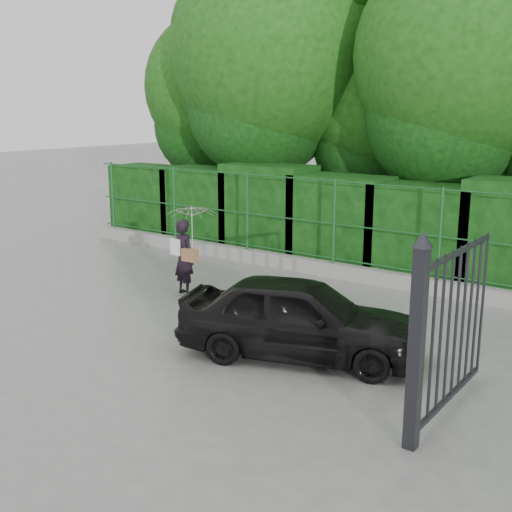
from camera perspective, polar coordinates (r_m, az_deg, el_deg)
The scene contains 8 objects.
ground at distance 10.62m, azimuth -7.29°, elevation -6.56°, with size 80.00×80.00×0.00m, color gray.
kerb at distance 14.03m, azimuth 5.41°, elevation -0.99°, with size 14.00×0.25×0.30m, color #9E9E99.
fence at distance 13.70m, azimuth 6.30°, elevation 3.14°, with size 14.13×0.06×1.80m.
hedge at distance 14.62m, azimuth 8.01°, elevation 3.14°, with size 14.20×1.20×2.25m.
trees at distance 16.06m, azimuth 15.67°, elevation 16.46°, with size 17.10×6.15×8.08m.
gate at distance 7.29m, azimuth 15.52°, elevation -6.40°, with size 0.22×2.33×2.36m.
woman at distance 12.27m, azimuth -5.95°, elevation 1.77°, with size 0.93×0.95×1.75m.
car at distance 9.32m, azimuth 3.88°, elevation -5.46°, with size 1.41×3.50×1.19m, color black.
Camera 1 is at (6.95, -7.20, 3.57)m, focal length 45.00 mm.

